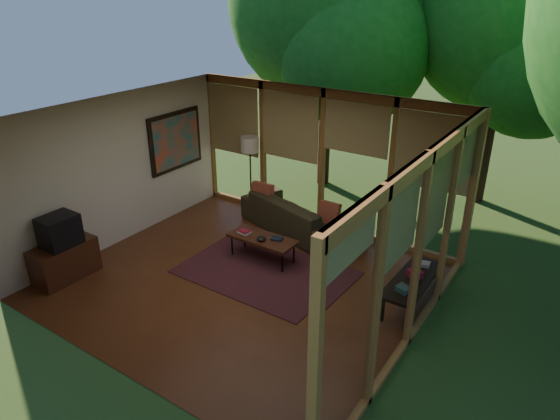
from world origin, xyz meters
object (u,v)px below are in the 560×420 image
Objects in this scene: media_cabinet at (65,261)px; coffee_table at (262,239)px; side_console at (408,280)px; sofa at (296,215)px; floor_lamp at (250,149)px; television at (59,231)px.

media_cabinet is 3.23m from coffee_table.
side_console reaches higher than coffee_table.
sofa reaches higher than side_console.
sofa is at bearing -7.94° from floor_lamp.
coffee_table is (2.32, 2.25, 0.09)m from media_cabinet.
sofa is at bearing 58.06° from television.
coffee_table is (1.31, -1.42, -1.01)m from floor_lamp.
sofa is 4.14m from media_cabinet.
media_cabinet reaches higher than side_console.
media_cabinet is 0.71× the size of side_console.
media_cabinet is at bearing -105.44° from floor_lamp.
sofa is 1.66× the size of side_console.
side_console is (4.85, 2.38, -0.44)m from television.
television is 5.42m from side_console.
floor_lamp reaches higher than sofa.
side_console is at bearing 26.09° from media_cabinet.
sofa is 1.26m from coffee_table.
media_cabinet is 0.55m from television.
media_cabinet is 0.61× the size of floor_lamp.
side_console is at bearing -18.45° from floor_lamp.
floor_lamp reaches higher than television.
television is 3.84m from floor_lamp.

